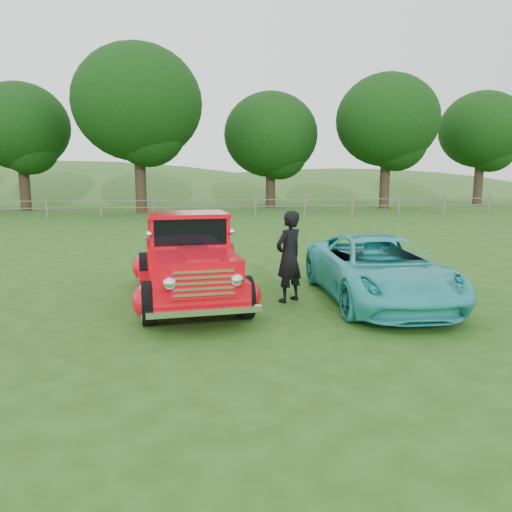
{
  "coord_description": "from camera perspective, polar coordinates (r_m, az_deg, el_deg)",
  "views": [
    {
      "loc": [
        -0.74,
        -7.75,
        2.55
      ],
      "look_at": [
        0.39,
        1.2,
        1.04
      ],
      "focal_mm": 35.0,
      "sensor_mm": 36.0,
      "label": 1
    }
  ],
  "objects": [
    {
      "name": "tree_mid_east",
      "position": [
        37.54,
        14.77,
        14.75
      ],
      "size": [
        7.2,
        7.2,
        9.44
      ],
      "color": "black",
      "rests_on": "ground"
    },
    {
      "name": "teal_sedan",
      "position": [
        10.25,
        13.84,
        -1.48
      ],
      "size": [
        2.25,
        4.7,
        1.29
      ],
      "primitive_type": "imported",
      "rotation": [
        0.0,
        0.0,
        -0.02
      ],
      "color": "#2CB3B0",
      "rests_on": "ground"
    },
    {
      "name": "red_pickup",
      "position": [
        10.08,
        -7.78,
        -0.61
      ],
      "size": [
        2.63,
        5.15,
        1.78
      ],
      "rotation": [
        0.0,
        0.0,
        0.11
      ],
      "color": "black",
      "rests_on": "ground"
    },
    {
      "name": "ground",
      "position": [
        8.19,
        -1.7,
        -8.63
      ],
      "size": [
        140.0,
        140.0,
        0.0
      ],
      "primitive_type": "plane",
      "color": "#244813",
      "rests_on": "ground"
    },
    {
      "name": "man",
      "position": [
        9.88,
        3.78,
        -0.07
      ],
      "size": [
        0.79,
        0.75,
        1.82
      ],
      "primitive_type": "imported",
      "rotation": [
        0.0,
        0.0,
        3.79
      ],
      "color": "black",
      "rests_on": "ground"
    },
    {
      "name": "tree_near_east",
      "position": [
        37.29,
        1.69,
        13.66
      ],
      "size": [
        6.8,
        6.8,
        8.33
      ],
      "color": "black",
      "rests_on": "ground"
    },
    {
      "name": "distant_hills",
      "position": [
        67.67,
        -10.04,
        3.35
      ],
      "size": [
        116.0,
        60.0,
        18.0
      ],
      "color": "#3C6425",
      "rests_on": "ground"
    },
    {
      "name": "tree_near_west",
      "position": [
        33.19,
        -13.37,
        16.62
      ],
      "size": [
        8.0,
        8.0,
        10.42
      ],
      "color": "black",
      "rests_on": "ground"
    },
    {
      "name": "fence_line",
      "position": [
        29.82,
        -5.82,
        5.72
      ],
      "size": [
        48.0,
        0.12,
        1.2
      ],
      "color": "#686058",
      "rests_on": "ground"
    },
    {
      "name": "tree_far_east",
      "position": [
        44.19,
        24.43,
        12.98
      ],
      "size": [
        6.6,
        6.6,
        8.86
      ],
      "color": "black",
      "rests_on": "ground"
    },
    {
      "name": "tree_mid_west",
      "position": [
        37.6,
        -25.34,
        13.2
      ],
      "size": [
        6.4,
        6.4,
        8.46
      ],
      "color": "black",
      "rests_on": "ground"
    }
  ]
}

